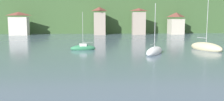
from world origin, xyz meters
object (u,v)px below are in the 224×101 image
(sailboat_far_3, at_px, (83,48))
(sailboat_far_4, at_px, (154,52))
(shore_building_westcentral, at_px, (100,21))
(sailboat_far_5, at_px, (206,48))
(shore_building_west, at_px, (19,24))
(shore_building_central, at_px, (139,22))
(shore_building_eastcentral, at_px, (176,24))

(sailboat_far_3, distance_m, sailboat_far_4, 14.01)
(shore_building_westcentral, height_order, sailboat_far_3, shore_building_westcentral)
(shore_building_westcentral, xyz_separation_m, sailboat_far_4, (8.46, -51.15, -4.59))
(sailboat_far_5, bearing_deg, shore_building_west, -153.12)
(shore_building_west, height_order, shore_building_central, shore_building_central)
(shore_building_central, bearing_deg, sailboat_far_5, -83.66)
(sailboat_far_4, relative_size, sailboat_far_5, 0.76)
(sailboat_far_3, bearing_deg, shore_building_westcentral, -102.07)
(shore_building_westcentral, bearing_deg, shore_building_west, -177.94)
(shore_building_west, relative_size, sailboat_far_3, 1.10)
(sailboat_far_4, distance_m, sailboat_far_5, 11.96)
(shore_building_central, bearing_deg, shore_building_eastcentral, 5.21)
(sailboat_far_4, xyz_separation_m, sailboat_far_5, (11.17, 4.27, 0.09))
(shore_building_west, xyz_separation_m, shore_building_central, (43.75, -0.39, 0.71))
(shore_building_westcentral, distance_m, shore_building_eastcentral, 29.18)
(sailboat_far_3, distance_m, sailboat_far_5, 23.84)
(shore_building_central, height_order, shore_building_eastcentral, shore_building_central)
(sailboat_far_4, height_order, sailboat_far_5, sailboat_far_5)
(shore_building_westcentral, height_order, shore_building_central, shore_building_westcentral)
(shore_building_central, distance_m, sailboat_far_4, 50.28)
(shore_building_west, relative_size, shore_building_eastcentral, 1.01)
(shore_building_west, bearing_deg, shore_building_westcentral, 2.06)
(shore_building_westcentral, relative_size, sailboat_far_3, 1.34)
(shore_building_westcentral, relative_size, shore_building_central, 1.04)
(shore_building_eastcentral, xyz_separation_m, sailboat_far_5, (-9.53, -46.78, -3.54))
(shore_building_west, xyz_separation_m, shore_building_westcentral, (29.17, 1.05, 0.90))
(sailboat_far_3, bearing_deg, shore_building_central, -120.07)
(shore_building_west, height_order, sailboat_far_4, sailboat_far_4)
(shore_building_west, relative_size, shore_building_westcentral, 0.82)
(shore_building_westcentral, bearing_deg, shore_building_central, -5.63)
(shore_building_central, distance_m, sailboat_far_3, 47.63)
(shore_building_westcentral, bearing_deg, sailboat_far_5, -67.28)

